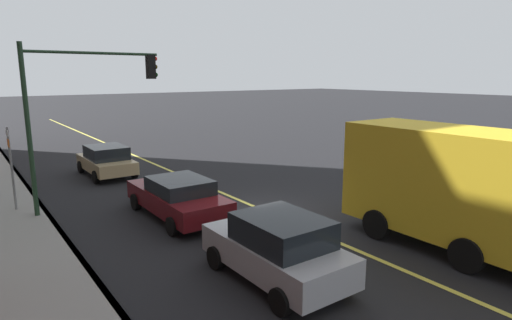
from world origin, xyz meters
The scene contains 10 objects.
ground centered at (0.00, 0.00, 0.00)m, with size 200.00×200.00×0.00m, color black.
sidewalk_slab centered at (0.00, 7.97, 0.07)m, with size 80.00×2.94×0.15m, color gray.
curb_edge centered at (0.00, 6.57, 0.07)m, with size 80.00×0.16×0.15m, color slate.
lane_stripe_center centered at (0.00, 0.00, 0.01)m, with size 80.00×0.16×0.01m, color #D8CC4C.
car_maroon centered at (1.29, 2.84, 0.74)m, with size 4.80×2.05×1.42m.
car_tan centered at (9.07, 2.96, 0.77)m, with size 4.12×2.00×1.49m.
car_silver centered at (-4.40, 2.93, 0.84)m, with size 4.01×2.00×1.64m.
truck_yellow centered at (-6.27, -2.33, 1.79)m, with size 7.96×2.53×3.43m.
traffic_light_mast centered at (3.87, 5.13, 4.10)m, with size 0.28×4.70×5.94m.
street_sign_post centered at (5.05, 7.40, 1.83)m, with size 0.60×0.08×3.12m.
Camera 1 is at (-11.90, 8.94, 4.90)m, focal length 29.95 mm.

